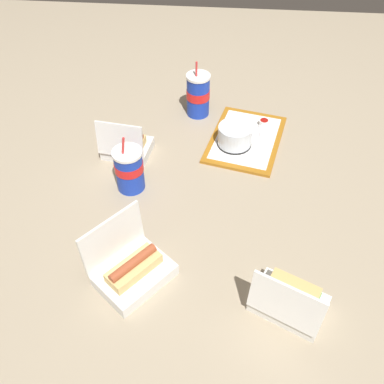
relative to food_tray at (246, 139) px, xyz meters
The scene contains 11 objects.
ground_plane 0.34m from the food_tray, 22.38° to the right, with size 3.20×3.20×0.00m, color gray.
food_tray is the anchor object (origin of this frame).
cake_container 0.08m from the food_tray, 45.84° to the right, with size 0.13×0.13×0.08m.
ketchup_cup 0.12m from the food_tray, 141.48° to the left, with size 0.04×0.04×0.02m.
napkin_stack 0.04m from the food_tray, 107.70° to the right, with size 0.10×0.10×0.00m, color white.
plastic_fork 0.06m from the food_tray, 112.87° to the left, with size 0.11×0.01×0.01m, color white.
clamshell_hotdog_front 0.46m from the food_tray, 74.76° to the right, with size 0.16×0.19×0.17m.
clamshell_sandwich_back 0.73m from the food_tray, ahead, with size 0.20×0.23×0.17m.
clamshell_hotdog_right 0.74m from the food_tray, 25.73° to the right, with size 0.26×0.26×0.19m.
soda_cup_left 0.50m from the food_tray, 53.18° to the right, with size 0.10×0.10×0.22m.
soda_cup_right 0.27m from the food_tray, 129.58° to the right, with size 0.10×0.10×0.24m.
Camera 1 is at (1.02, 0.04, 1.04)m, focal length 40.00 mm.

